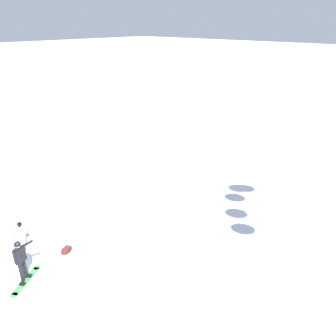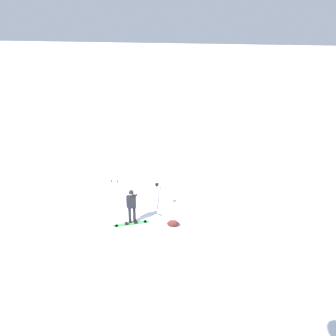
% 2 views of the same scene
% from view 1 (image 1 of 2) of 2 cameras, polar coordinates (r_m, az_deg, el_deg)
% --- Properties ---
extents(ground_plane, '(300.00, 300.00, 0.00)m').
position_cam_1_polar(ground_plane, '(14.26, -21.43, -18.09)').
color(ground_plane, white).
extents(snowboarder, '(0.61, 0.69, 1.78)m').
position_cam_1_polar(snowboarder, '(14.03, -23.99, -13.70)').
color(snowboarder, black).
rests_on(snowboarder, ground_plane).
extents(snowboard, '(1.04, 1.58, 0.10)m').
position_cam_1_polar(snowboard, '(14.56, -23.15, -17.28)').
color(snowboard, '#3F994C').
rests_on(snowboard, ground_plane).
extents(gear_bag_large, '(0.48, 0.65, 0.27)m').
position_cam_1_polar(gear_bag_large, '(15.36, -17.01, -13.26)').
color(gear_bag_large, '#4C1E19').
rests_on(gear_bag_large, ground_plane).
extents(camera_tripod, '(0.69, 0.58, 1.48)m').
position_cam_1_polar(camera_tripod, '(15.51, -23.91, -9.96)').
color(camera_tripod, '#262628').
rests_on(camera_tripod, ground_plane).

